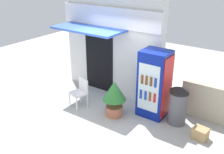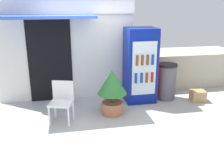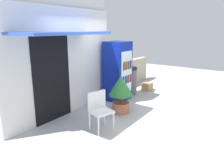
{
  "view_description": "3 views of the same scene",
  "coord_description": "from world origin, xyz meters",
  "px_view_note": "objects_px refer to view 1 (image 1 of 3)",
  "views": [
    {
      "loc": [
        3.78,
        -4.69,
        3.82
      ],
      "look_at": [
        0.09,
        0.56,
        1.04
      ],
      "focal_mm": 41.88,
      "sensor_mm": 36.0,
      "label": 1
    },
    {
      "loc": [
        -0.68,
        -4.44,
        2.38
      ],
      "look_at": [
        0.3,
        0.56,
        0.81
      ],
      "focal_mm": 38.67,
      "sensor_mm": 36.0,
      "label": 2
    },
    {
      "loc": [
        -4.12,
        -2.43,
        2.19
      ],
      "look_at": [
        0.11,
        0.58,
        0.98
      ],
      "focal_mm": 33.06,
      "sensor_mm": 36.0,
      "label": 3
    }
  ],
  "objects_px": {
    "trash_bin": "(178,107)",
    "potted_plant_near_shop": "(114,95)",
    "drink_cooler": "(154,84)",
    "cardboard_box": "(200,133)",
    "plastic_chair": "(80,91)"
  },
  "relations": [
    {
      "from": "potted_plant_near_shop",
      "to": "trash_bin",
      "type": "distance_m",
      "value": 1.67
    },
    {
      "from": "drink_cooler",
      "to": "cardboard_box",
      "type": "height_order",
      "value": "drink_cooler"
    },
    {
      "from": "potted_plant_near_shop",
      "to": "drink_cooler",
      "type": "bearing_deg",
      "value": 38.18
    },
    {
      "from": "trash_bin",
      "to": "cardboard_box",
      "type": "bearing_deg",
      "value": -23.77
    },
    {
      "from": "trash_bin",
      "to": "drink_cooler",
      "type": "bearing_deg",
      "value": 177.79
    },
    {
      "from": "trash_bin",
      "to": "potted_plant_near_shop",
      "type": "bearing_deg",
      "value": -157.83
    },
    {
      "from": "potted_plant_near_shop",
      "to": "trash_bin",
      "type": "xyz_separation_m",
      "value": [
        1.54,
        0.63,
        -0.15
      ]
    },
    {
      "from": "drink_cooler",
      "to": "plastic_chair",
      "type": "relative_size",
      "value": 2.14
    },
    {
      "from": "trash_bin",
      "to": "cardboard_box",
      "type": "distance_m",
      "value": 0.86
    },
    {
      "from": "plastic_chair",
      "to": "potted_plant_near_shop",
      "type": "distance_m",
      "value": 1.09
    },
    {
      "from": "potted_plant_near_shop",
      "to": "cardboard_box",
      "type": "bearing_deg",
      "value": 7.74
    },
    {
      "from": "trash_bin",
      "to": "plastic_chair",
      "type": "bearing_deg",
      "value": -163.65
    },
    {
      "from": "plastic_chair",
      "to": "cardboard_box",
      "type": "distance_m",
      "value": 3.39
    },
    {
      "from": "plastic_chair",
      "to": "cardboard_box",
      "type": "xyz_separation_m",
      "value": [
        3.34,
        0.45,
        -0.36
      ]
    },
    {
      "from": "drink_cooler",
      "to": "trash_bin",
      "type": "xyz_separation_m",
      "value": [
        0.71,
        -0.03,
        -0.45
      ]
    }
  ]
}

